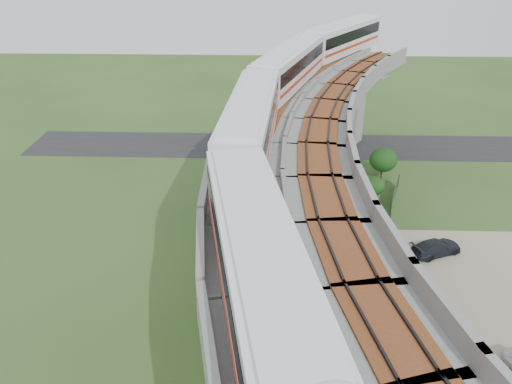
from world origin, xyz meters
TOP-DOWN VIEW (x-y plane):
  - ground at (0.00, 0.00)m, footprint 160.00×160.00m
  - dirt_lot at (14.00, -2.00)m, footprint 18.00×26.00m
  - asphalt_road at (0.00, 30.00)m, footprint 60.00×8.00m
  - viaduct at (3.84, 0.00)m, footprint 19.58×73.98m
  - metro_train at (1.26, 10.41)m, footprint 16.52×60.35m
  - fence at (9.75, 0.00)m, footprint 3.87×38.73m
  - tree_0 at (10.91, 21.30)m, footprint 2.87×2.87m
  - tree_1 at (9.06, 16.17)m, footprint 2.14×2.14m
  - tree_2 at (7.01, 8.37)m, footprint 2.78×2.78m
  - tree_3 at (6.03, -2.81)m, footprint 2.40×2.40m
  - car_dark at (12.64, 7.42)m, footprint 4.63×3.32m

SIDE VIEW (x-z plane):
  - ground at x=0.00m, z-range 0.00..0.00m
  - asphalt_road at x=0.00m, z-range 0.00..0.03m
  - dirt_lot at x=14.00m, z-range 0.00..0.04m
  - car_dark at x=12.64m, z-range 0.04..1.29m
  - fence at x=9.75m, z-range 0.00..1.50m
  - tree_1 at x=9.06m, z-range 0.39..3.01m
  - tree_2 at x=7.01m, z-range 0.30..3.26m
  - tree_0 at x=10.91m, z-range 0.46..3.83m
  - tree_3 at x=6.03m, z-range 0.73..4.24m
  - viaduct at x=3.84m, z-range 3.35..14.75m
  - metro_train at x=1.26m, z-range 10.49..14.13m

